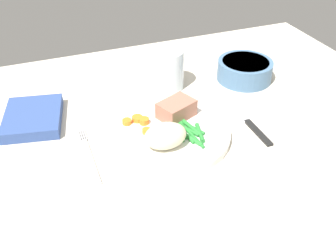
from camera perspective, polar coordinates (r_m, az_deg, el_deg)
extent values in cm
cube|color=beige|center=(75.99, -0.76, -2.94)|extent=(120.00, 90.00, 2.00)
cylinder|color=white|center=(76.20, 0.00, -1.10)|extent=(24.52, 24.52, 1.60)
cube|color=#A86B56|center=(78.67, 1.24, 2.49)|extent=(8.58, 7.45, 3.51)
ellipsoid|color=beige|center=(70.38, -0.39, -1.45)|extent=(7.99, 5.62, 4.70)
cylinder|color=orange|center=(77.66, -6.08, 0.63)|extent=(1.89, 1.89, 0.95)
cylinder|color=orange|center=(77.42, -3.53, 0.75)|extent=(1.98, 1.98, 1.14)
cylinder|color=orange|center=(74.90, -3.13, -0.75)|extent=(1.86, 1.86, 0.83)
cylinder|color=orange|center=(78.39, -4.55, 1.10)|extent=(2.22, 2.22, 0.94)
cylinder|color=#2D8C38|center=(76.06, 3.60, -0.20)|extent=(3.21, 5.91, 0.65)
cylinder|color=#2D8C38|center=(75.61, 2.05, -0.41)|extent=(3.19, 7.13, 0.63)
cylinder|color=#2D8C38|center=(73.75, 2.72, -1.41)|extent=(3.90, 7.87, 0.80)
cylinder|color=#2D8C38|center=(75.53, 2.81, -0.46)|extent=(3.19, 6.23, 0.66)
cylinder|color=#2D8C38|center=(75.72, 2.14, -0.27)|extent=(1.94, 5.89, 0.78)
cylinder|color=#2D8C38|center=(73.92, 3.63, -1.42)|extent=(1.55, 8.13, 0.64)
cylinder|color=#2D8C38|center=(74.59, 4.72, -1.00)|extent=(2.01, 5.60, 0.84)
cylinder|color=#2D8C38|center=(74.29, 2.56, -1.18)|extent=(1.35, 6.37, 0.61)
cylinder|color=#2D8C38|center=(75.91, 3.42, -0.19)|extent=(2.36, 6.72, 0.85)
cube|color=silver|center=(72.09, -11.31, -5.07)|extent=(1.00, 13.00, 0.40)
cube|color=silver|center=(78.54, -12.97, -1.43)|extent=(0.24, 3.60, 0.40)
cube|color=silver|center=(78.57, -12.68, -1.37)|extent=(0.24, 3.60, 0.40)
cube|color=silver|center=(78.60, -12.40, -1.31)|extent=(0.24, 3.60, 0.40)
cube|color=silver|center=(78.63, -12.12, -1.24)|extent=(0.24, 3.60, 0.40)
cube|color=black|center=(79.49, 13.16, -0.95)|extent=(1.30, 9.00, 0.64)
cube|color=silver|center=(86.29, 9.69, 2.75)|extent=(1.70, 12.00, 0.40)
cylinder|color=silver|center=(90.90, -0.08, 8.40)|extent=(7.70, 7.70, 9.42)
cylinder|color=silver|center=(92.21, -0.08, 6.87)|extent=(7.08, 7.08, 3.85)
cylinder|color=#4C7299|center=(97.06, 11.25, 8.07)|extent=(13.29, 13.29, 4.90)
cylinder|color=#4C8C42|center=(96.57, 11.33, 8.65)|extent=(11.30, 11.30, 2.70)
cube|color=#334C8C|center=(84.77, -19.30, 1.18)|extent=(13.83, 15.93, 2.34)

